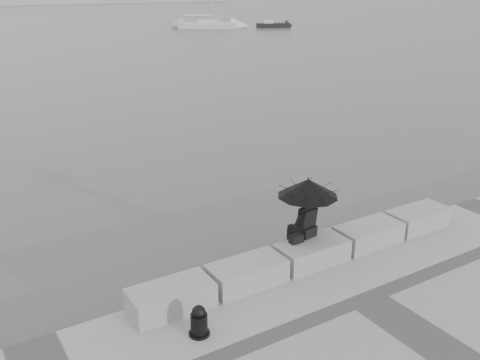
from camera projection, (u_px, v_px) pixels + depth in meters
ground at (298, 274)px, 12.38m from camera, size 360.00×360.00×0.00m
stone_block_far_left at (171, 298)px, 10.08m from camera, size 1.60×0.80×0.50m
stone_block_left at (247, 274)px, 10.92m from camera, size 1.60×0.80×0.50m
stone_block_centre at (312, 253)px, 11.76m from camera, size 1.60×0.80×0.50m
stone_block_right at (368, 235)px, 12.60m from camera, size 1.60×0.80×0.50m
stone_block_far_right at (418, 219)px, 13.44m from camera, size 1.60×0.80×0.50m
seated_person at (308, 193)px, 11.64m from camera, size 1.35×1.35×1.39m
bag at (296, 239)px, 11.64m from camera, size 0.30×0.17×0.19m
mooring_bollard at (199, 323)px, 9.35m from camera, size 0.38×0.38×0.60m
sailboat_right at (208, 25)px, 75.25m from camera, size 8.01×6.74×12.90m
small_motorboat at (273, 25)px, 76.80m from camera, size 4.95×3.54×1.10m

